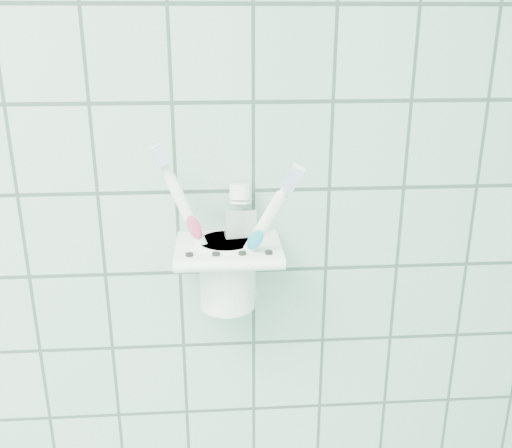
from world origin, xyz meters
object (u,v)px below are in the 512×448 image
(toothbrush_blue, at_px, (226,217))
(toothbrush_orange, at_px, (219,214))
(toothpaste_tube, at_px, (240,237))
(holder_bracket, at_px, (229,250))
(cup, at_px, (227,270))
(toothbrush_pink, at_px, (228,223))

(toothbrush_blue, distance_m, toothbrush_orange, 0.01)
(toothbrush_orange, height_order, toothpaste_tube, toothbrush_orange)
(holder_bracket, bearing_deg, toothbrush_blue, 100.37)
(cup, height_order, toothbrush_pink, toothbrush_pink)
(holder_bracket, height_order, toothbrush_pink, toothbrush_pink)
(holder_bracket, bearing_deg, toothpaste_tube, 9.58)
(toothpaste_tube, bearing_deg, toothbrush_pink, -142.75)
(toothpaste_tube, bearing_deg, toothbrush_blue, 145.41)
(toothbrush_blue, bearing_deg, toothbrush_pink, -80.12)
(cup, relative_size, toothbrush_blue, 0.43)
(toothbrush_pink, xyz_separation_m, toothbrush_blue, (-0.00, 0.02, -0.00))
(cup, relative_size, toothpaste_tube, 0.59)
(cup, distance_m, toothpaste_tube, 0.05)
(toothbrush_pink, relative_size, toothpaste_tube, 1.42)
(toothpaste_tube, bearing_deg, holder_bracket, -178.51)
(toothbrush_pink, height_order, toothbrush_orange, toothbrush_orange)
(toothbrush_pink, xyz_separation_m, toothbrush_orange, (-0.01, 0.02, 0.00))
(holder_bracket, distance_m, toothbrush_pink, 0.04)
(cup, bearing_deg, toothbrush_orange, 143.49)
(holder_bracket, relative_size, toothbrush_blue, 0.61)
(toothbrush_blue, bearing_deg, toothbrush_orange, -177.58)
(holder_bracket, xyz_separation_m, toothbrush_blue, (-0.00, 0.01, 0.04))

